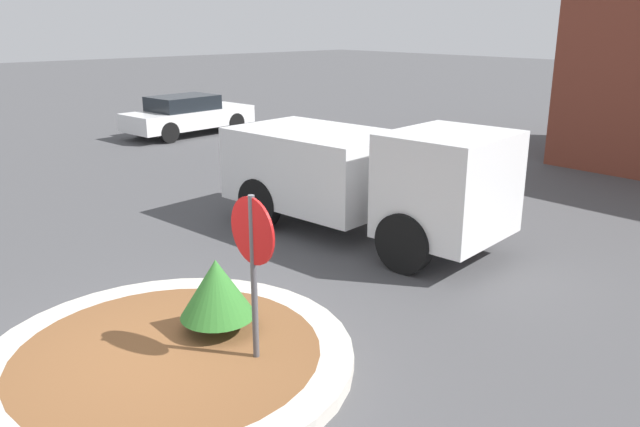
{
  "coord_description": "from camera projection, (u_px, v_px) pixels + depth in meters",
  "views": [
    {
      "loc": [
        5.92,
        -2.95,
        3.8
      ],
      "look_at": [
        -0.51,
        2.8,
        1.14
      ],
      "focal_mm": 35.0,
      "sensor_mm": 36.0,
      "label": 1
    }
  ],
  "objects": [
    {
      "name": "utility_truck",
      "position": [
        361.0,
        174.0,
        11.27
      ],
      "size": [
        5.55,
        2.62,
        2.13
      ],
      "rotation": [
        0.0,
        0.0,
        0.11
      ],
      "color": "silver",
      "rests_on": "ground_plane"
    },
    {
      "name": "island_shrub",
      "position": [
        217.0,
        288.0,
        7.48
      ],
      "size": [
        0.91,
        0.91,
        0.92
      ],
      "color": "brown",
      "rests_on": "traffic_island"
    },
    {
      "name": "ground_plane",
      "position": [
        169.0,
        364.0,
        7.22
      ],
      "size": [
        120.0,
        120.0,
        0.0
      ],
      "primitive_type": "plane",
      "color": "#474749"
    },
    {
      "name": "stop_sign",
      "position": [
        253.0,
        252.0,
        6.68
      ],
      "size": [
        0.75,
        0.07,
        2.07
      ],
      "color": "#4C4C51",
      "rests_on": "ground_plane"
    },
    {
      "name": "traffic_island",
      "position": [
        169.0,
        358.0,
        7.19
      ],
      "size": [
        4.28,
        4.28,
        0.18
      ],
      "color": "#BCB7AD",
      "rests_on": "ground_plane"
    },
    {
      "name": "parked_sedan_white",
      "position": [
        188.0,
        115.0,
        21.64
      ],
      "size": [
        2.22,
        4.7,
        1.37
      ],
      "rotation": [
        0.0,
        0.0,
        1.68
      ],
      "color": "silver",
      "rests_on": "ground_plane"
    }
  ]
}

